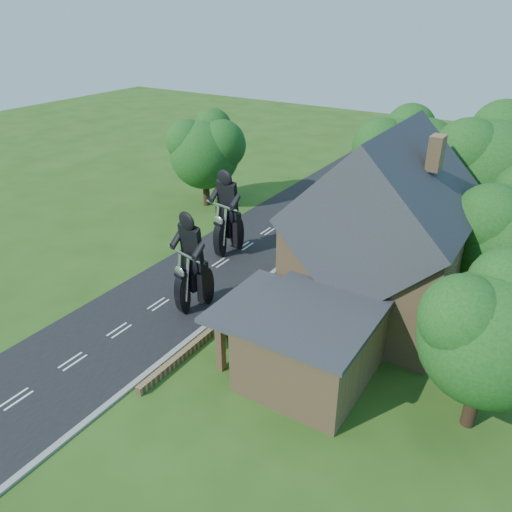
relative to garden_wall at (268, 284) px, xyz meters
The scene contains 18 objects.
ground 6.60m from the garden_wall, 130.70° to the right, with size 120.00×120.00×0.00m, color #264A14.
road 6.60m from the garden_wall, 130.70° to the right, with size 7.00×80.00×0.02m, color black.
kerb 5.04m from the garden_wall, 97.41° to the right, with size 0.30×80.00×0.12m, color gray.
garden_wall is the anchor object (origin of this frame).
house 7.52m from the garden_wall, ahead, with size 9.54×8.64×10.24m.
annex 8.19m from the garden_wall, 46.16° to the right, with size 7.05×5.94×3.44m.
tree_annex_side 14.45m from the garden_wall, 20.89° to the right, with size 5.64×5.20×7.48m.
tree_behind_house 16.06m from the garden_wall, 48.43° to the left, with size 7.81×7.20×10.08m.
tree_behind_left 13.88m from the garden_wall, 72.34° to the left, with size 6.94×6.40×9.16m.
tree_far_road 15.13m from the garden_wall, 140.77° to the left, with size 6.08×5.60×7.84m.
shrub_a 6.09m from the garden_wall, 80.54° to the right, with size 0.90×0.90×1.10m, color #133611.
shrub_b 3.66m from the garden_wall, 74.05° to the right, with size 0.90×0.90×1.10m, color #133611.
shrub_c 1.46m from the garden_wall, 45.00° to the right, with size 0.90×0.90×1.10m, color #133611.
shrub_d 4.14m from the garden_wall, 75.96° to the left, with size 0.90×0.90×1.10m, color #133611.
shrub_e 6.59m from the garden_wall, 81.25° to the left, with size 0.90×0.90×1.10m, color #133611.
shrub_f 9.06m from the garden_wall, 83.66° to the left, with size 0.90×0.90×1.10m, color #133611.
motorcycle_lead 4.77m from the garden_wall, 119.70° to the right, with size 0.47×1.87×1.74m, color black, non-canonical shape.
motorcycle_follow 5.42m from the garden_wall, 151.36° to the left, with size 0.48×1.90×1.77m, color black, non-canonical shape.
Camera 1 is at (17.55, -17.29, 15.32)m, focal length 35.00 mm.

